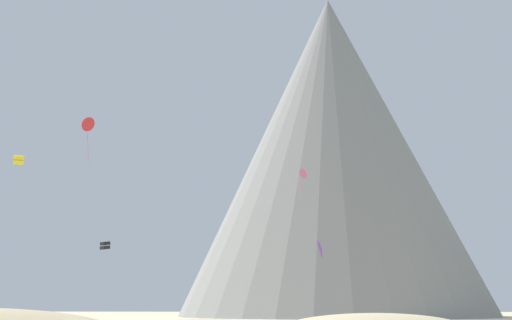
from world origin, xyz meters
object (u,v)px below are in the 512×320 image
(kite_red_high, at_px, (89,125))
(kite_yellow_mid, at_px, (19,160))
(rock_massif, at_px, (335,159))
(kite_violet_low, at_px, (321,249))
(kite_black_low, at_px, (105,246))
(kite_rainbow_mid, at_px, (303,175))

(kite_red_high, height_order, kite_yellow_mid, kite_red_high)
(rock_massif, relative_size, kite_violet_low, 34.92)
(kite_violet_low, height_order, kite_black_low, kite_black_low)
(kite_red_high, bearing_deg, kite_violet_low, 179.84)
(kite_yellow_mid, xyz_separation_m, kite_black_low, (4.39, 19.58, -8.25))
(kite_yellow_mid, height_order, kite_rainbow_mid, kite_rainbow_mid)
(kite_yellow_mid, bearing_deg, kite_violet_low, 170.06)
(kite_red_high, relative_size, kite_yellow_mid, 4.07)
(kite_violet_low, relative_size, kite_red_high, 0.39)
(kite_black_low, bearing_deg, kite_yellow_mid, -62.35)
(kite_violet_low, relative_size, kite_rainbow_mid, 0.57)
(rock_massif, bearing_deg, kite_black_low, -129.16)
(rock_massif, relative_size, kite_rainbow_mid, 19.92)
(rock_massif, xyz_separation_m, kite_red_high, (-35.55, -48.11, -5.25))
(kite_violet_low, bearing_deg, rock_massif, 1.77)
(rock_massif, distance_m, kite_black_low, 58.42)
(rock_massif, xyz_separation_m, kite_black_low, (-34.30, -42.11, -21.50))
(kite_red_high, xyz_separation_m, kite_rainbow_mid, (29.70, 1.92, -7.23))
(kite_red_high, height_order, kite_rainbow_mid, kite_red_high)
(kite_violet_low, height_order, kite_rainbow_mid, kite_rainbow_mid)
(kite_violet_low, xyz_separation_m, kite_red_high, (-31.92, 6.08, 17.98))
(kite_rainbow_mid, bearing_deg, rock_massif, -142.01)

